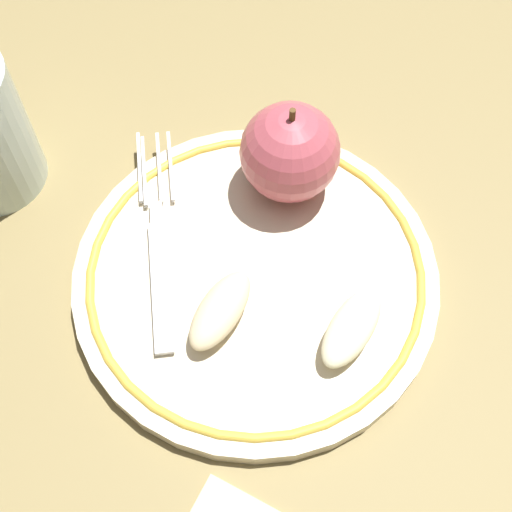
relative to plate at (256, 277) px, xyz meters
name	(u,v)px	position (x,y,z in m)	size (l,w,h in m)	color
ground_plane	(264,290)	(-0.01, 0.00, -0.01)	(2.00, 2.00, 0.00)	olive
plate	(256,277)	(0.00, 0.00, 0.00)	(0.24, 0.24, 0.02)	beige
apple_red_whole	(290,152)	(0.03, -0.07, 0.04)	(0.07, 0.07, 0.08)	#B74C59
apple_slice_front	(217,307)	(0.00, 0.04, 0.02)	(0.06, 0.03, 0.02)	beige
apple_slice_back	(352,328)	(-0.07, -0.01, 0.02)	(0.06, 0.03, 0.02)	#F4ECBE
fork	(158,241)	(0.06, 0.03, 0.01)	(0.15, 0.12, 0.00)	silver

